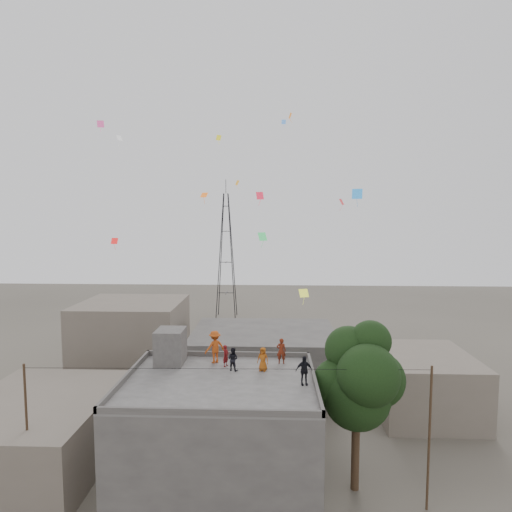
{
  "coord_description": "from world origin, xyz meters",
  "views": [
    {
      "loc": [
        2.74,
        -21.5,
        14.59
      ],
      "look_at": [
        1.79,
        2.73,
        12.39
      ],
      "focal_mm": 30.0,
      "sensor_mm": 36.0,
      "label": 1
    }
  ],
  "objects_px": {
    "tree": "(360,378)",
    "transmission_tower": "(226,256)",
    "stair_head_box": "(170,346)",
    "person_dark_adult": "(304,371)",
    "person_red_adult": "(281,351)"
  },
  "relations": [
    {
      "from": "tree",
      "to": "person_dark_adult",
      "type": "distance_m",
      "value": 3.25
    },
    {
      "from": "stair_head_box",
      "to": "person_dark_adult",
      "type": "xyz_separation_m",
      "value": [
        7.55,
        -2.96,
        -0.26
      ]
    },
    {
      "from": "stair_head_box",
      "to": "person_dark_adult",
      "type": "relative_size",
      "value": 1.34
    },
    {
      "from": "stair_head_box",
      "to": "tree",
      "type": "height_order",
      "value": "tree"
    },
    {
      "from": "tree",
      "to": "transmission_tower",
      "type": "bearing_deg",
      "value": 106.09
    },
    {
      "from": "transmission_tower",
      "to": "person_dark_adult",
      "type": "bearing_deg",
      "value": -78.31
    },
    {
      "from": "tree",
      "to": "transmission_tower",
      "type": "height_order",
      "value": "transmission_tower"
    },
    {
      "from": "transmission_tower",
      "to": "person_red_adult",
      "type": "xyz_separation_m",
      "value": [
        7.26,
        -37.22,
        -2.22
      ]
    },
    {
      "from": "stair_head_box",
      "to": "transmission_tower",
      "type": "relative_size",
      "value": 0.1
    },
    {
      "from": "stair_head_box",
      "to": "transmission_tower",
      "type": "bearing_deg",
      "value": 91.23
    },
    {
      "from": "tree",
      "to": "person_red_adult",
      "type": "height_order",
      "value": "tree"
    },
    {
      "from": "stair_head_box",
      "to": "tree",
      "type": "distance_m",
      "value": 10.8
    },
    {
      "from": "transmission_tower",
      "to": "tree",
      "type": "bearing_deg",
      "value": -73.91
    },
    {
      "from": "tree",
      "to": "person_dark_adult",
      "type": "bearing_deg",
      "value": -162.37
    },
    {
      "from": "transmission_tower",
      "to": "stair_head_box",
      "type": "bearing_deg",
      "value": -88.77
    }
  ]
}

